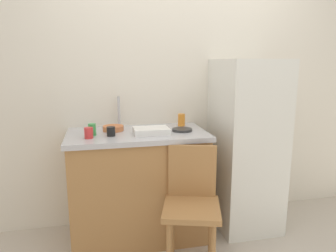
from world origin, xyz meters
TOP-DOWN VIEW (x-y plane):
  - back_wall at (0.00, 1.00)m, footprint 4.80×0.10m
  - cabinet_base at (-0.42, 0.65)m, footprint 1.10×0.60m
  - countertop at (-0.42, 0.65)m, footprint 1.14×0.64m
  - faucet at (-0.55, 0.90)m, footprint 0.02×0.02m
  - refrigerator at (0.56, 0.64)m, footprint 0.53×0.62m
  - chair at (-0.09, 0.17)m, footprint 0.50×0.50m
  - dish_tray at (-0.32, 0.56)m, footprint 0.28×0.20m
  - terracotta_bowl at (-0.61, 0.74)m, footprint 0.17×0.17m
  - hotplate at (-0.05, 0.61)m, footprint 0.17×0.17m
  - cup_orange at (0.00, 0.82)m, footprint 0.06×0.06m
  - cup_red at (-0.81, 0.52)m, footprint 0.07×0.07m
  - cup_black at (-0.64, 0.56)m, footprint 0.07×0.07m
  - cup_green at (-0.78, 0.60)m, footprint 0.06×0.06m

SIDE VIEW (x-z plane):
  - cabinet_base at x=-0.42m, z-range 0.00..0.89m
  - chair at x=-0.09m, z-range 0.05..0.94m
  - refrigerator at x=0.56m, z-range 0.00..1.52m
  - countertop at x=-0.42m, z-range 0.89..0.93m
  - hotplate at x=-0.05m, z-range 0.93..0.95m
  - terracotta_bowl at x=-0.61m, z-range 0.93..0.97m
  - dish_tray at x=-0.32m, z-range 0.93..0.98m
  - cup_black at x=-0.64m, z-range 0.93..1.00m
  - cup_red at x=-0.81m, z-range 0.93..1.01m
  - cup_green at x=-0.78m, z-range 0.93..1.02m
  - cup_orange at x=0.00m, z-range 0.93..1.04m
  - faucet at x=-0.55m, z-range 0.93..1.20m
  - back_wall at x=0.00m, z-range 0.00..2.67m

